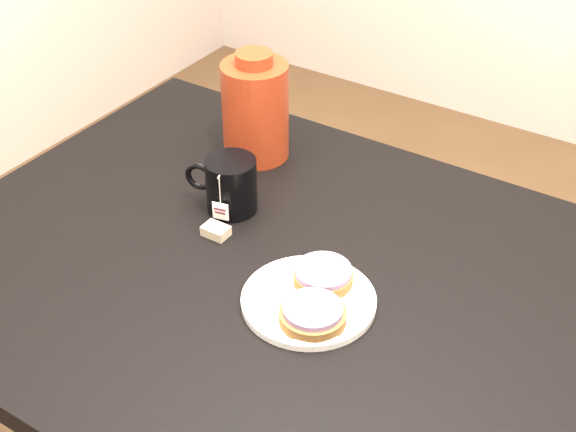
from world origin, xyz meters
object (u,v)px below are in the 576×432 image
at_px(bagel_front, 313,314).
at_px(teabag_pouch, 216,231).
at_px(mug, 230,185).
at_px(bagel_package, 255,109).
at_px(table, 332,329).
at_px(plate, 309,300).
at_px(bagel_back, 323,275).

relative_size(bagel_front, teabag_pouch, 3.19).
xyz_separation_m(mug, teabag_pouch, (0.03, -0.08, -0.04)).
distance_m(mug, bagel_package, 0.20).
relative_size(table, plate, 6.64).
bearing_deg(bagel_front, bagel_package, 134.40).
height_order(mug, bagel_package, bagel_package).
bearing_deg(table, teabag_pouch, 176.46).
distance_m(bagel_front, bagel_package, 0.51).
bearing_deg(plate, table, 69.50).
bearing_deg(teabag_pouch, bagel_back, -4.28).
bearing_deg(bagel_package, table, -38.94).
xyz_separation_m(bagel_front, bagel_package, (-0.35, 0.36, 0.08)).
bearing_deg(plate, teabag_pouch, 164.71).
distance_m(bagel_back, bagel_package, 0.43).
height_order(table, teabag_pouch, teabag_pouch).
relative_size(table, bagel_back, 12.71).
relative_size(bagel_front, bagel_package, 0.66).
xyz_separation_m(bagel_back, bagel_package, (-0.32, 0.28, 0.08)).
height_order(plate, bagel_package, bagel_package).
relative_size(plate, bagel_back, 1.91).
height_order(plate, mug, mug).
height_order(plate, bagel_front, bagel_front).
bearing_deg(plate, bagel_back, 91.48).
height_order(table, bagel_back, bagel_back).
bearing_deg(bagel_back, teabag_pouch, 175.72).
distance_m(plate, mug, 0.29).
bearing_deg(bagel_back, bagel_package, 139.28).
distance_m(table, teabag_pouch, 0.26).
distance_m(plate, bagel_back, 0.05).
distance_m(bagel_back, mug, 0.27).
bearing_deg(mug, bagel_package, 97.46).
bearing_deg(table, bagel_front, -80.93).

